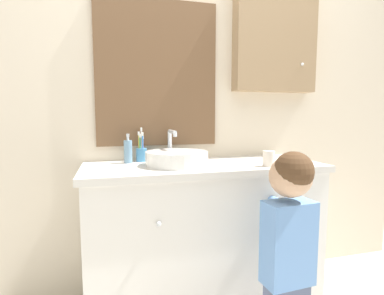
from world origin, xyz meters
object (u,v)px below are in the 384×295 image
(child_figure, at_px, (289,235))
(drinking_cup, at_px, (269,159))
(sink_basin, at_px, (177,158))
(soap_dispenser, at_px, (128,151))
(toothbrush_holder, at_px, (141,153))

(child_figure, height_order, drinking_cup, child_figure)
(sink_basin, xyz_separation_m, child_figure, (0.39, -0.48, -0.29))
(sink_basin, bearing_deg, soap_dispenser, 149.95)
(soap_dispenser, distance_m, drinking_cup, 0.78)
(sink_basin, height_order, toothbrush_holder, toothbrush_holder)
(sink_basin, xyz_separation_m, soap_dispenser, (-0.25, 0.15, 0.03))
(soap_dispenser, relative_size, child_figure, 0.18)
(toothbrush_holder, distance_m, child_figure, 0.93)
(soap_dispenser, bearing_deg, sink_basin, -30.05)
(sink_basin, height_order, child_figure, sink_basin)
(soap_dispenser, xyz_separation_m, drinking_cup, (0.72, -0.31, -0.03))
(child_figure, bearing_deg, drinking_cup, 77.08)
(sink_basin, distance_m, toothbrush_holder, 0.26)
(soap_dispenser, relative_size, drinking_cup, 2.01)
(child_figure, bearing_deg, toothbrush_holder, 130.09)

